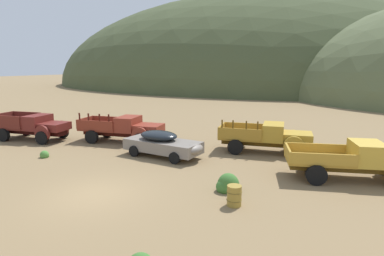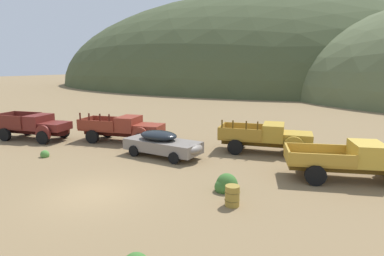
# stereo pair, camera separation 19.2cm
# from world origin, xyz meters

# --- Properties ---
(ground_plane) EXTENTS (300.00, 300.00, 0.00)m
(ground_plane) POSITION_xyz_m (0.00, 0.00, 0.00)
(ground_plane) COLOR olive
(hill_center) EXTENTS (115.83, 73.20, 46.96)m
(hill_center) POSITION_xyz_m (-14.80, 76.57, 0.00)
(hill_center) COLOR #424C2D
(hill_center) RESTS_ON ground
(truck_oxblood) EXTENTS (5.85, 3.11, 1.91)m
(truck_oxblood) POSITION_xyz_m (-11.14, 6.19, 1.01)
(truck_oxblood) COLOR black
(truck_oxblood) RESTS_ON ground
(truck_rust_red) EXTENTS (6.34, 3.11, 2.16)m
(truck_rust_red) POSITION_xyz_m (-4.63, 8.50, 1.00)
(truck_rust_red) COLOR #42140D
(truck_rust_red) RESTS_ON ground
(car_primer_gray) EXTENTS (5.20, 2.38, 1.57)m
(car_primer_gray) POSITION_xyz_m (-0.28, 6.41, 0.82)
(car_primer_gray) COLOR slate
(car_primer_gray) RESTS_ON ground
(truck_mustard) EXTENTS (5.94, 3.14, 2.16)m
(truck_mustard) POSITION_xyz_m (5.32, 10.18, 1.01)
(truck_mustard) COLOR #593D12
(truck_mustard) RESTS_ON ground
(truck_faded_yellow) EXTENTS (6.61, 3.69, 1.89)m
(truck_faded_yellow) POSITION_xyz_m (10.51, 7.01, 0.99)
(truck_faded_yellow) COLOR brown
(truck_faded_yellow) RESTS_ON ground
(oil_drum_spare) EXTENTS (0.62, 0.62, 0.84)m
(oil_drum_spare) POSITION_xyz_m (5.77, 1.54, 0.42)
(oil_drum_spare) COLOR olive
(oil_drum_spare) RESTS_ON ground
(bush_front_right) EXTENTS (1.00, 0.94, 1.04)m
(bush_front_right) POSITION_xyz_m (5.01, 2.86, 0.26)
(bush_front_right) COLOR #3D702D
(bush_front_right) RESTS_ON ground
(bush_between_trucks) EXTENTS (0.56, 0.50, 0.54)m
(bush_between_trucks) POSITION_xyz_m (-6.78, 3.12, 0.15)
(bush_between_trucks) COLOR #4C8438
(bush_between_trucks) RESTS_ON ground
(bush_lone_scrub) EXTENTS (0.83, 0.76, 0.63)m
(bush_lone_scrub) POSITION_xyz_m (-8.81, 11.24, 0.17)
(bush_lone_scrub) COLOR olive
(bush_lone_scrub) RESTS_ON ground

